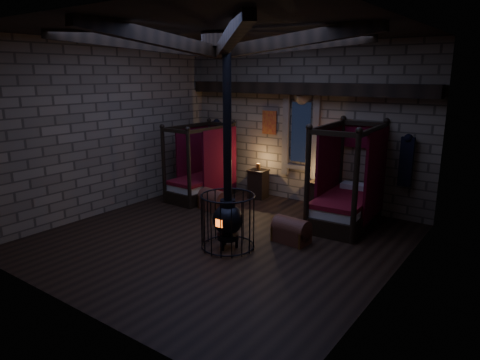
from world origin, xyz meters
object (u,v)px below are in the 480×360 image
Objects in this scene: bed_left at (202,180)px; trunk_left at (214,201)px; trunk_right at (291,231)px; stove at (228,217)px; bed_right at (347,200)px.

bed_left reaches higher than trunk_left.
bed_left is 2.53× the size of trunk_left.
stove is at bearing -127.26° from trunk_right.
stove is (1.82, -1.77, 0.41)m from trunk_left.
trunk_right is at bearing 47.08° from stove.
trunk_left reaches higher than trunk_right.
bed_right is 1.86m from trunk_right.
trunk_left is 2.57m from stove.
stove is (-0.89, -1.01, 0.41)m from trunk_right.
trunk_right is at bearing -5.97° from trunk_left.
bed_right is at bearing 5.63° from bed_left.
trunk_right is at bearing -20.22° from bed_left.
bed_left reaches higher than trunk_right.
bed_right is 3.36m from trunk_left.
stove is at bearing -119.55° from bed_right.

